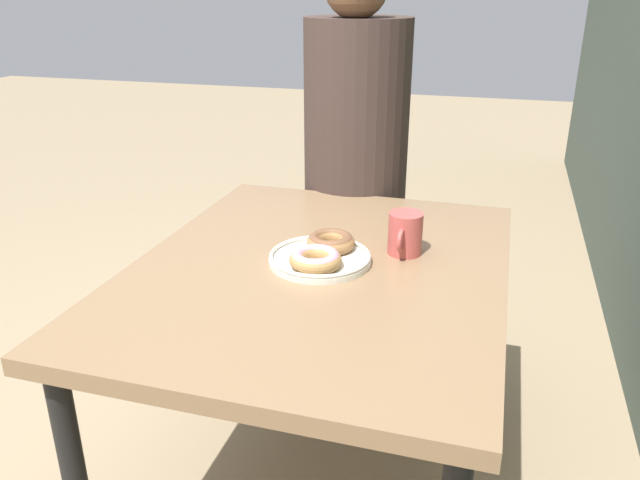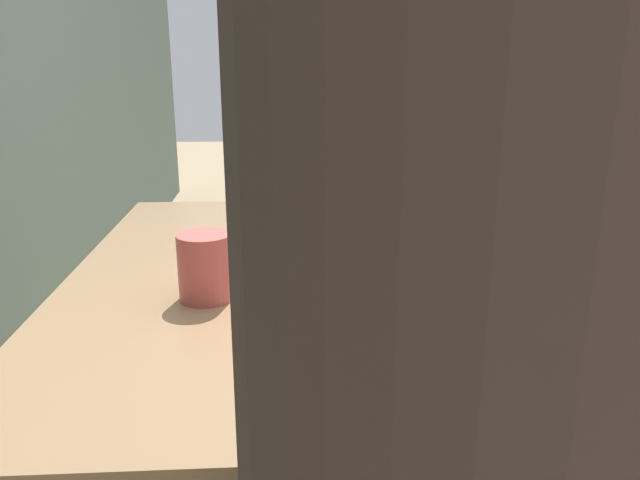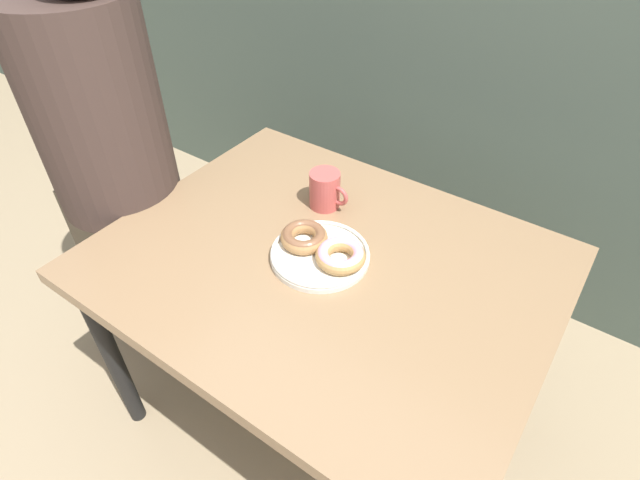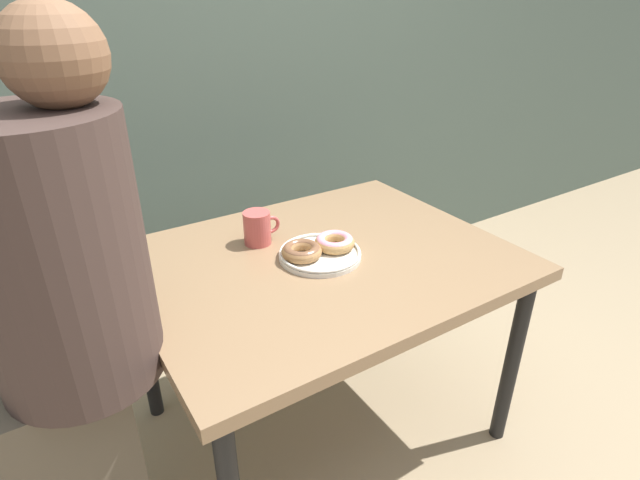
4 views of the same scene
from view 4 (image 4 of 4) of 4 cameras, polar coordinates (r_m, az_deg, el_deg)
ground_plane at (r=1.88m, az=3.73°, el=-23.62°), size 14.00×14.00×0.00m
wall_back at (r=2.20m, az=-14.09°, el=22.32°), size 8.00×0.05×2.60m
dining_table at (r=1.58m, az=0.33°, el=-4.09°), size 1.13×0.89×0.71m
donut_plate at (r=1.53m, az=-0.07°, el=-1.10°), size 0.27×0.25×0.05m
coffee_mug at (r=1.61m, az=-7.12°, el=1.44°), size 0.12×0.09×0.11m
person_figure at (r=1.24m, az=-26.92°, el=-8.81°), size 0.39×0.35×1.44m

